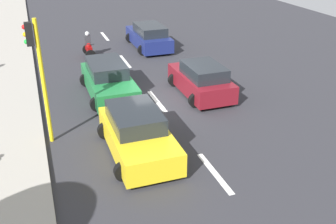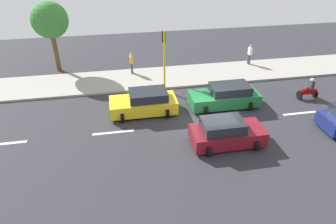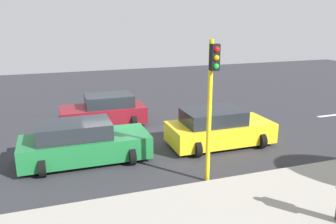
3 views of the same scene
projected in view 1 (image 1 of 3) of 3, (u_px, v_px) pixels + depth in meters
ground_plane at (157, 102)px, 17.68m from camera, size 40.00×60.00×0.10m
lane_stripe_far_north at (105, 36)px, 27.85m from camera, size 0.20×2.40×0.01m
lane_stripe_north at (125, 61)px, 22.75m from camera, size 0.20×2.40×0.01m
lane_stripe_mid at (157, 101)px, 17.65m from camera, size 0.20×2.40×0.01m
lane_stripe_south at (215, 173)px, 12.55m from camera, size 0.20×2.40×0.01m
car_maroon at (201, 80)px, 18.08m from camera, size 2.24×3.98×1.52m
car_dark_blue at (149, 37)px, 25.02m from camera, size 2.27×4.57×1.52m
car_green at (108, 80)px, 18.04m from camera, size 2.29×4.57×1.52m
car_yellow_cab at (137, 134)px, 13.43m from camera, size 2.33×4.24×1.52m
motorcycle at (88, 47)px, 23.27m from camera, size 0.60×1.30×1.53m
traffic_light_corner at (38, 65)px, 13.13m from camera, size 0.49×0.24×4.50m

